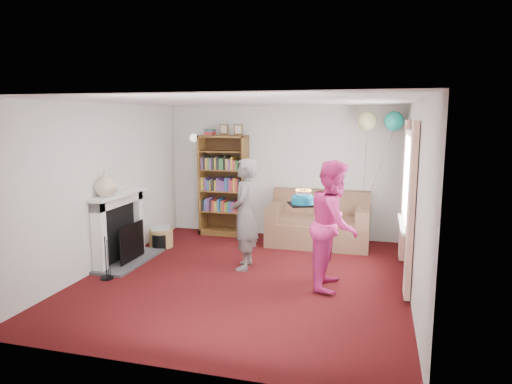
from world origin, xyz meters
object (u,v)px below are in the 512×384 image
(sofa, at_px, (319,225))
(bookcase, at_px, (224,186))
(person_magenta, at_px, (334,224))
(birthday_cake, at_px, (303,200))
(person_striped, at_px, (245,214))

(sofa, bearing_deg, bookcase, 172.77)
(person_magenta, xyz_separation_m, birthday_cake, (-0.47, 0.30, 0.25))
(person_magenta, distance_m, birthday_cake, 0.61)
(bookcase, bearing_deg, person_magenta, -44.42)
(bookcase, xyz_separation_m, birthday_cake, (1.89, -2.01, 0.17))
(person_striped, bearing_deg, sofa, 143.10)
(person_striped, distance_m, birthday_cake, 0.96)
(sofa, relative_size, birthday_cake, 4.54)
(bookcase, relative_size, person_magenta, 1.24)
(bookcase, height_order, person_magenta, bookcase)
(birthday_cake, bearing_deg, person_striped, 172.72)
(person_striped, height_order, birthday_cake, person_striped)
(person_magenta, relative_size, birthday_cake, 4.39)
(sofa, bearing_deg, person_magenta, -77.77)
(birthday_cake, bearing_deg, bookcase, 133.21)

